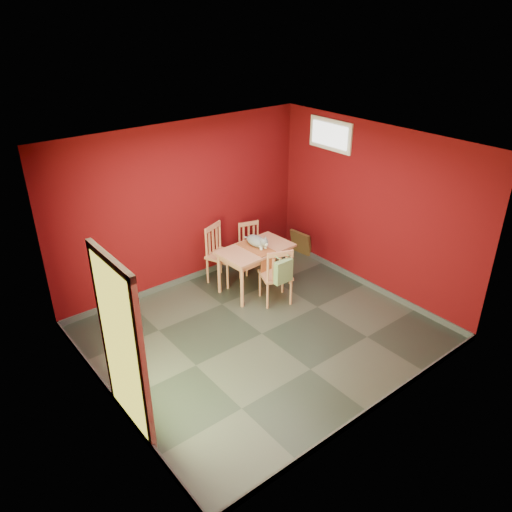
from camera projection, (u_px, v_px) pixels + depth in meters
ground at (262, 334)px, 7.19m from camera, size 4.50×4.50×0.00m
room_shell at (262, 331)px, 7.17m from camera, size 4.50×4.50×4.50m
doorway at (120, 343)px, 5.16m from camera, size 0.06×1.01×2.13m
window at (330, 135)px, 8.05m from camera, size 0.05×0.90×0.50m
outlet_plate at (261, 239)px, 9.32m from camera, size 0.08×0.02×0.12m
dining_table at (256, 253)px, 8.04m from camera, size 1.22×0.76×0.74m
table_runner at (260, 253)px, 7.95m from camera, size 0.34×0.66×0.33m
chair_far_left at (221, 253)px, 8.35m from camera, size 0.61×0.61×1.00m
chair_far_right at (251, 247)px, 8.73m from camera, size 0.50×0.50×0.86m
chair_near at (276, 275)px, 7.74m from camera, size 0.58×0.58×0.96m
tote_bag at (283, 271)px, 7.48m from camera, size 0.31×0.18×0.43m
cat at (256, 239)px, 8.02m from camera, size 0.38×0.52×0.23m
picture_frame at (301, 243)px, 9.36m from camera, size 0.19×0.46×0.45m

